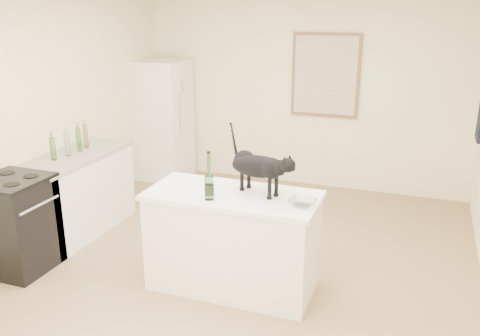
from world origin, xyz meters
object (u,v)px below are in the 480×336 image
(black_cat, at_px, (258,169))
(glass_bowl, at_px, (303,202))
(fridge, at_px, (163,120))
(stove, at_px, (16,225))
(wine_bottle, at_px, (209,179))

(black_cat, height_order, glass_bowl, black_cat)
(fridge, bearing_deg, stove, -90.00)
(fridge, bearing_deg, black_cat, -47.60)
(stove, xyz_separation_m, glass_bowl, (2.68, 0.34, 0.48))
(stove, height_order, fridge, fridge)
(black_cat, xyz_separation_m, glass_bowl, (0.43, -0.15, -0.19))
(glass_bowl, bearing_deg, fridge, 135.72)
(wine_bottle, height_order, glass_bowl, wine_bottle)
(fridge, relative_size, wine_bottle, 4.64)
(stove, distance_m, black_cat, 2.40)
(wine_bottle, xyz_separation_m, glass_bowl, (0.76, 0.13, -0.16))
(stove, xyz_separation_m, wine_bottle, (1.92, 0.20, 0.63))
(black_cat, height_order, wine_bottle, black_cat)
(stove, distance_m, fridge, 2.98)
(stove, relative_size, glass_bowl, 4.00)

